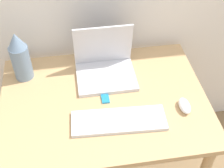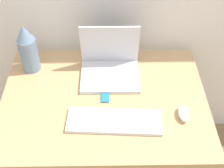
# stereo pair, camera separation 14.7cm
# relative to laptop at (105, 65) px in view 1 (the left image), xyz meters

# --- Properties ---
(desk) EXTENTS (1.02, 0.75, 0.75)m
(desk) POSITION_rel_laptop_xyz_m (-0.03, -0.18, -0.16)
(desk) COLOR tan
(desk) RESTS_ON ground_plane
(laptop) EXTENTS (0.30, 0.25, 0.27)m
(laptop) POSITION_rel_laptop_xyz_m (0.00, 0.00, 0.00)
(laptop) COLOR silver
(laptop) RESTS_ON desk
(keyboard) EXTENTS (0.44, 0.17, 0.02)m
(keyboard) POSITION_rel_laptop_xyz_m (0.02, -0.34, -0.05)
(keyboard) COLOR silver
(keyboard) RESTS_ON desk
(mouse) EXTENTS (0.05, 0.10, 0.04)m
(mouse) POSITION_rel_laptop_xyz_m (0.34, -0.30, -0.04)
(mouse) COLOR white
(mouse) RESTS_ON desk
(vase) EXTENTS (0.10, 0.10, 0.27)m
(vase) POSITION_rel_laptop_xyz_m (-0.42, 0.05, 0.08)
(vase) COLOR slate
(vase) RESTS_ON desk
(mp3_player) EXTENTS (0.04, 0.07, 0.01)m
(mp3_player) POSITION_rel_laptop_xyz_m (-0.03, -0.18, -0.05)
(mp3_player) COLOR #1E7FB7
(mp3_player) RESTS_ON desk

